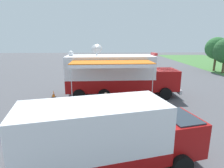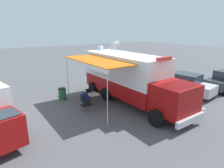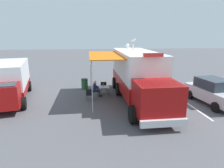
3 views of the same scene
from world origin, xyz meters
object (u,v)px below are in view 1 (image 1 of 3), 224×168
at_px(water_bottle, 103,95).
at_px(folding_chair_at_table, 106,103).
at_px(seated_responder, 106,100).
at_px(folding_chair_beside_table, 93,99).
at_px(trash_bin, 73,108).
at_px(support_truck, 108,136).
at_px(traffic_cone, 53,94).
at_px(car_behind_truck, 127,75).
at_px(command_truck, 119,74).
at_px(car_far_corner, 133,69).
at_px(folding_chair_spare_by_truck, 119,104).
at_px(folding_table, 104,97).

bearing_deg(water_bottle, folding_chair_at_table, 14.95).
bearing_deg(water_bottle, seated_responder, 19.34).
xyz_separation_m(folding_chair_beside_table, trash_bin, (1.61, -1.23, -0.06)).
distance_m(water_bottle, support_truck, 6.83).
height_order(traffic_cone, support_truck, support_truck).
height_order(folding_chair_at_table, car_behind_truck, car_behind_truck).
height_order(traffic_cone, car_behind_truck, car_behind_truck).
xyz_separation_m(command_truck, car_far_corner, (-8.90, 2.65, -1.06)).
distance_m(folding_chair_spare_by_truck, support_truck, 5.87).
bearing_deg(folding_table, folding_chair_spare_by_truck, 41.99).
relative_size(folding_table, traffic_cone, 1.40).
relative_size(command_truck, car_behind_truck, 2.17).
xyz_separation_m(support_truck, car_behind_truck, (-14.27, 2.45, -0.51)).
relative_size(command_truck, folding_chair_at_table, 10.96).
relative_size(command_truck, trash_bin, 10.48).
bearing_deg(car_far_corner, folding_table, -19.10).
distance_m(water_bottle, folding_chair_spare_by_truck, 1.56).
height_order(water_bottle, trash_bin, water_bottle).
distance_m(command_truck, folding_table, 2.97).
bearing_deg(trash_bin, folding_chair_spare_by_truck, 98.37).
distance_m(folding_chair_beside_table, traffic_cone, 4.16).
distance_m(folding_table, folding_chair_at_table, 0.82).
relative_size(folding_chair_spare_by_truck, trash_bin, 0.96).
distance_m(folding_chair_beside_table, folding_chair_spare_by_truck, 2.18).
relative_size(folding_chair_spare_by_truck, car_behind_truck, 0.20).
height_order(water_bottle, folding_chair_beside_table, water_bottle).
relative_size(trash_bin, support_truck, 0.13).
bearing_deg(folding_table, trash_bin, -52.99).
bearing_deg(folding_chair_at_table, command_truck, 160.03).
relative_size(support_truck, car_far_corner, 1.62).
height_order(command_truck, seated_responder, command_truck).
relative_size(folding_chair_spare_by_truck, support_truck, 0.12).
xyz_separation_m(trash_bin, support_truck, (5.29, 2.21, 0.93)).
xyz_separation_m(trash_bin, traffic_cone, (-3.87, -2.26, -0.18)).
bearing_deg(folding_table, water_bottle, -62.23).
height_order(command_truck, folding_chair_at_table, command_truck).
distance_m(folding_table, traffic_cone, 4.92).
bearing_deg(support_truck, water_bottle, -178.05).
distance_m(folding_chair_spare_by_truck, traffic_cone, 6.34).
bearing_deg(water_bottle, folding_chair_beside_table, -96.92).
xyz_separation_m(command_truck, folding_chair_beside_table, (2.33, -2.10, -1.43)).
bearing_deg(folding_chair_spare_by_truck, command_truck, 175.89).
height_order(folding_table, support_truck, support_truck).
bearing_deg(seated_responder, water_bottle, -160.66).
bearing_deg(trash_bin, command_truck, 139.78).
relative_size(seated_responder, traffic_cone, 2.16).
height_order(folding_chair_at_table, car_far_corner, car_far_corner).
distance_m(command_truck, folding_chair_at_table, 3.66).
bearing_deg(car_behind_truck, folding_table, -19.22).
height_order(water_bottle, support_truck, support_truck).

